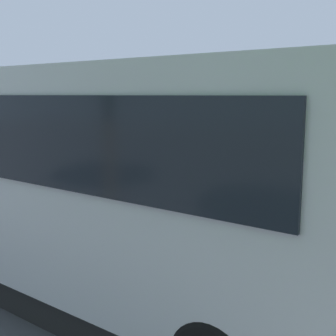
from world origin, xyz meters
TOP-DOWN VIEW (x-y plane):
  - ground_plane at (0.00, 0.00)m, footprint 80.00×80.00m
  - tour_bus at (1.01, 5.18)m, footprint 10.92×2.65m
  - spectator_far_left at (-0.70, 2.20)m, footprint 0.57×0.38m
  - spectator_left at (0.38, 2.40)m, footprint 0.58×0.34m
  - spectator_centre at (1.26, 2.19)m, footprint 0.57×0.32m
  - spectator_right at (2.37, 2.56)m, footprint 0.57×0.38m
  - spectator_far_right at (3.29, 2.64)m, footprint 0.57×0.31m
  - parked_motorcycle_silver at (-1.37, 3.25)m, footprint 2.05×0.58m
  - stunt_motorcycle at (4.04, -1.52)m, footprint 1.77×1.06m
  - traffic_cone at (2.59, -0.68)m, footprint 0.34×0.34m
  - bay_line_c at (0.27, -1.60)m, footprint 0.25×3.72m
  - bay_line_d at (2.73, -1.60)m, footprint 0.28×4.50m

SIDE VIEW (x-z plane):
  - ground_plane at x=0.00m, z-range 0.00..0.00m
  - bay_line_c at x=0.27m, z-range 0.00..0.01m
  - bay_line_d at x=2.73m, z-range 0.00..0.01m
  - traffic_cone at x=2.59m, z-range -0.01..0.62m
  - parked_motorcycle_silver at x=-1.37m, z-range -0.01..0.97m
  - spectator_centre at x=1.26m, z-range 0.15..1.80m
  - spectator_far_right at x=3.29m, z-range 0.16..1.88m
  - spectator_left at x=0.38m, z-range 0.17..1.92m
  - stunt_motorcycle at x=4.04m, z-range 0.11..2.00m
  - spectator_right at x=2.37m, z-range 0.17..1.94m
  - spectator_far_left at x=-0.70m, z-range 0.17..1.96m
  - tour_bus at x=1.01m, z-range 0.02..3.27m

